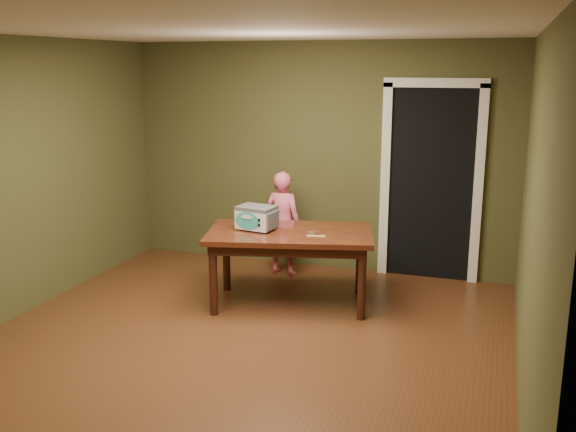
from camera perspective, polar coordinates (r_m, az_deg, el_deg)
The scene contains 8 objects.
floor at distance 5.50m, azimuth -4.89°, elevation -11.87°, with size 5.00×5.00×0.00m, color #592C19.
room_shell at distance 5.02m, azimuth -5.28°, elevation 6.04°, with size 4.52×5.02×2.61m.
doorway at distance 7.48m, azimuth 12.84°, elevation 3.13°, with size 1.10×0.66×2.25m.
dining_table at distance 6.29m, azimuth 0.17°, elevation -2.24°, with size 1.77×1.26×0.75m.
toy_oven at distance 6.30m, azimuth -2.83°, elevation -0.08°, with size 0.41×0.31×0.24m.
baking_pan at distance 6.17m, azimuth 2.18°, elevation -1.49°, with size 0.10×0.10×0.02m.
spatula at distance 6.08m, azimuth 2.51°, elevation -1.79°, with size 0.18×0.03×0.01m, color #ECDD66.
child at distance 7.22m, azimuth -0.45°, elevation -0.66°, with size 0.43×0.28×1.19m, color #EF6285.
Camera 1 is at (2.02, -4.55, 2.34)m, focal length 40.00 mm.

